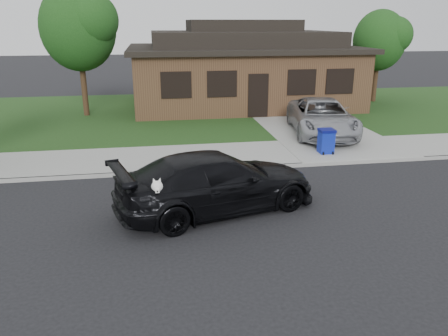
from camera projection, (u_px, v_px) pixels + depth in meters
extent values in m
plane|color=black|center=(205.00, 217.00, 10.94)|extent=(120.00, 120.00, 0.00)
cube|color=gray|center=(188.00, 157.00, 15.60)|extent=(60.00, 3.00, 0.12)
cube|color=gray|center=(192.00, 171.00, 14.20)|extent=(60.00, 0.12, 0.12)
cube|color=#193814|center=(175.00, 113.00, 23.08)|extent=(60.00, 13.00, 0.13)
cube|color=gray|center=(302.00, 121.00, 21.21)|extent=(4.50, 13.00, 0.14)
imported|color=black|center=(217.00, 182.00, 11.17)|extent=(5.64, 3.53, 1.52)
ellipsoid|color=white|center=(157.00, 187.00, 9.98)|extent=(0.34, 0.40, 0.30)
sphere|color=white|center=(157.00, 187.00, 9.73)|extent=(0.26, 0.26, 0.26)
cube|color=white|center=(157.00, 190.00, 9.63)|extent=(0.09, 0.12, 0.08)
sphere|color=black|center=(157.00, 191.00, 9.57)|extent=(0.04, 0.04, 0.04)
cone|color=white|center=(154.00, 180.00, 9.72)|extent=(0.11, 0.11, 0.14)
cone|color=white|center=(160.00, 180.00, 9.75)|extent=(0.11, 0.11, 0.14)
imported|color=#A8A9AF|center=(322.00, 117.00, 18.37)|extent=(3.29, 5.57, 1.45)
cube|color=#0E209C|center=(326.00, 142.00, 15.77)|extent=(0.50, 0.50, 0.80)
cube|color=#080C5E|center=(327.00, 130.00, 15.63)|extent=(0.55, 0.55, 0.09)
cylinder|color=black|center=(323.00, 154.00, 15.62)|extent=(0.05, 0.13, 0.13)
cylinder|color=black|center=(333.00, 153.00, 15.67)|extent=(0.05, 0.13, 0.13)
cube|color=#422B1C|center=(242.00, 78.00, 25.08)|extent=(12.00, 8.00, 3.00)
cube|color=black|center=(242.00, 48.00, 24.56)|extent=(12.60, 8.60, 0.25)
cube|color=black|center=(242.00, 39.00, 24.40)|extent=(10.00, 6.50, 0.80)
cube|color=black|center=(242.00, 25.00, 24.18)|extent=(6.00, 3.50, 0.60)
cube|color=black|center=(258.00, 95.00, 21.44)|extent=(1.00, 0.06, 2.10)
cube|color=black|center=(176.00, 85.00, 20.63)|extent=(1.30, 0.05, 1.10)
cube|color=black|center=(222.00, 84.00, 20.97)|extent=(1.30, 0.05, 1.10)
cube|color=black|center=(302.00, 82.00, 21.59)|extent=(1.30, 0.05, 1.10)
cube|color=black|center=(340.00, 81.00, 21.90)|extent=(1.30, 0.05, 1.10)
cylinder|color=#332114|center=(85.00, 91.00, 21.97)|extent=(0.28, 0.28, 2.48)
ellipsoid|color=#143811|center=(78.00, 28.00, 21.01)|extent=(3.60, 3.60, 4.14)
sphere|color=#26591E|center=(91.00, 20.00, 20.50)|extent=(2.52, 2.52, 2.52)
cylinder|color=#332114|center=(375.00, 84.00, 26.01)|extent=(0.28, 0.28, 2.03)
ellipsoid|color=#143811|center=(379.00, 40.00, 25.21)|extent=(3.00, 3.00, 3.45)
sphere|color=#26591E|center=(394.00, 35.00, 24.79)|extent=(2.10, 2.10, 2.10)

